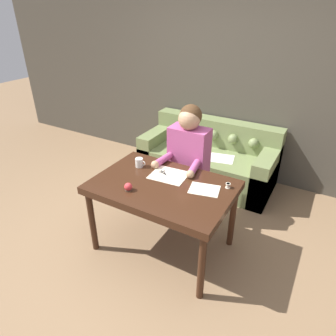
{
  "coord_description": "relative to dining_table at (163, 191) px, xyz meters",
  "views": [
    {
      "loc": [
        1.32,
        -1.86,
        2.16
      ],
      "look_at": [
        0.11,
        0.23,
        0.84
      ],
      "focal_mm": 32.0,
      "sensor_mm": 36.0,
      "label": 1
    }
  ],
  "objects": [
    {
      "name": "mug",
      "position": [
        -0.37,
        0.17,
        0.12
      ],
      "size": [
        0.11,
        0.08,
        0.09
      ],
      "color": "silver",
      "rests_on": "dining_table"
    },
    {
      "name": "pin_cushion",
      "position": [
        -0.21,
        -0.24,
        0.11
      ],
      "size": [
        0.07,
        0.07,
        0.07
      ],
      "color": "#4C3828",
      "rests_on": "dining_table"
    },
    {
      "name": "ground_plane",
      "position": [
        -0.13,
        -0.1,
        -0.66
      ],
      "size": [
        16.0,
        16.0,
        0.0
      ],
      "primitive_type": "plane",
      "color": "#846647"
    },
    {
      "name": "thread_spool",
      "position": [
        0.53,
        0.23,
        0.1
      ],
      "size": [
        0.04,
        0.04,
        0.05
      ],
      "color": "beige",
      "rests_on": "dining_table"
    },
    {
      "name": "dining_table",
      "position": [
        0.0,
        0.0,
        0.0
      ],
      "size": [
        1.26,
        0.85,
        0.74
      ],
      "color": "#381E11",
      "rests_on": "ground_plane"
    },
    {
      "name": "pattern_paper_main",
      "position": [
        -0.03,
        0.16,
        0.08
      ],
      "size": [
        0.36,
        0.31,
        0.0
      ],
      "color": "beige",
      "rests_on": "dining_table"
    },
    {
      "name": "pattern_paper_offcut",
      "position": [
        0.36,
        0.1,
        0.08
      ],
      "size": [
        0.3,
        0.25,
        0.0
      ],
      "color": "beige",
      "rests_on": "dining_table"
    },
    {
      "name": "person",
      "position": [
        -0.04,
        0.59,
        0.02
      ],
      "size": [
        0.47,
        0.55,
        1.31
      ],
      "color": "#33281E",
      "rests_on": "ground_plane"
    },
    {
      "name": "couch",
      "position": [
        -0.15,
        1.46,
        -0.36
      ],
      "size": [
        1.76,
        0.8,
        0.81
      ],
      "color": "olive",
      "rests_on": "ground_plane"
    },
    {
      "name": "scissors",
      "position": [
        -0.08,
        0.17,
        0.08
      ],
      "size": [
        0.22,
        0.16,
        0.01
      ],
      "color": "silver",
      "rests_on": "dining_table"
    },
    {
      "name": "wall_back",
      "position": [
        -0.13,
        1.86,
        0.64
      ],
      "size": [
        8.0,
        0.06,
        2.6
      ],
      "color": "#474238",
      "rests_on": "ground_plane"
    }
  ]
}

